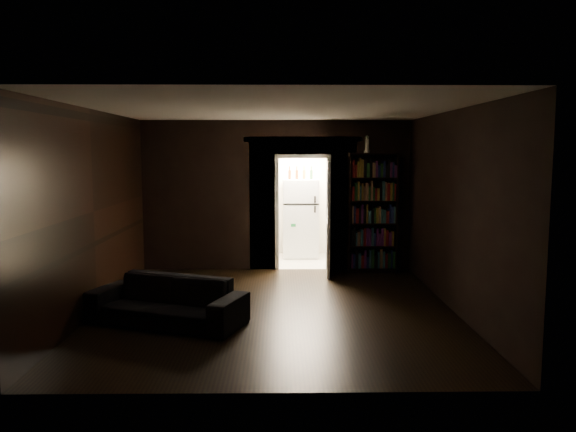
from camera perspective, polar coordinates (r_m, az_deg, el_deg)
name	(u,v)px	position (r m, az deg, el deg)	size (l,w,h in m)	color
ground	(275,310)	(8.04, -1.32, -9.49)	(5.50, 5.50, 0.00)	black
room_walls	(275,186)	(8.81, -1.36, 3.05)	(5.02, 5.61, 2.84)	black
kitchen_alcove	(301,201)	(11.64, 1.29, 1.58)	(2.20, 1.80, 2.60)	beige
sofa	(167,294)	(7.51, -12.22, -7.72)	(2.02, 0.88, 0.78)	black
bookshelf	(372,213)	(10.47, 8.55, 0.34)	(0.90, 0.32, 2.20)	black
refrigerator	(300,218)	(11.84, 1.28, -0.21)	(0.74, 0.68, 1.65)	white
door	(328,218)	(10.14, 4.11, -0.24)	(0.85, 0.05, 2.05)	white
figurine	(367,144)	(10.37, 8.03, 7.24)	(0.10, 0.10, 0.31)	white
bottles	(300,173)	(11.66, 1.28, 4.42)	(0.67, 0.08, 0.27)	black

